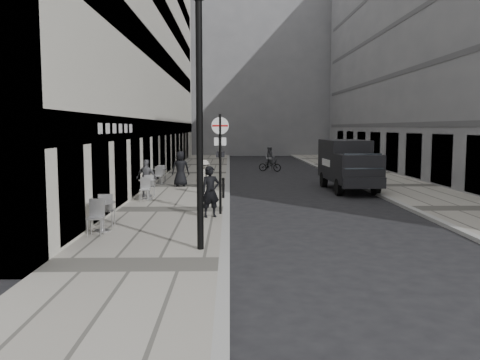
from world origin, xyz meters
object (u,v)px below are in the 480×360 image
object	(u,v)px
walking_man	(210,192)
panel_van	(348,162)
cyclist	(270,162)
sign_post	(220,150)
lamppost	(199,105)

from	to	relation	value
walking_man	panel_van	distance (m)	10.42
panel_van	walking_man	bearing A→B (deg)	-130.29
panel_van	cyclist	distance (m)	11.57
sign_post	panel_van	xyz separation A→B (m)	(6.20, 7.50, -0.93)
sign_post	lamppost	xyz separation A→B (m)	(-0.40, -5.17, 1.32)
walking_man	panel_van	size ratio (longest dim) A/B	0.32
lamppost	cyclist	xyz separation A→B (m)	(3.61, 23.83, -2.97)
walking_man	sign_post	size ratio (longest dim) A/B	0.50
walking_man	lamppost	distance (m)	5.28
walking_man	lamppost	world-z (taller)	lamppost
walking_man	cyclist	bearing A→B (deg)	59.89
panel_van	cyclist	size ratio (longest dim) A/B	2.99
walking_man	cyclist	distance (m)	19.61
lamppost	sign_post	bearing A→B (deg)	85.58
walking_man	sign_post	world-z (taller)	sign_post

